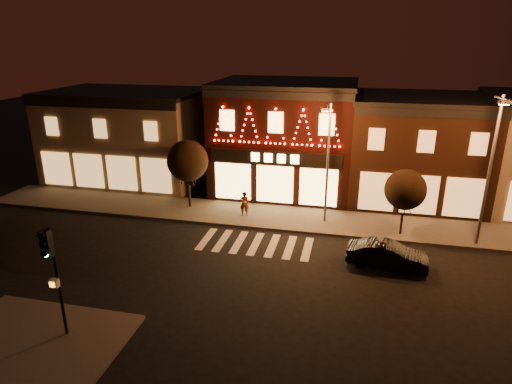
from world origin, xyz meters
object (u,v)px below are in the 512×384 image
(traffic_signal_near, at_px, (52,262))
(dark_sedan, at_px, (387,255))
(pedestrian, at_px, (244,204))
(streetlamp_mid, at_px, (327,155))

(traffic_signal_near, relative_size, dark_sedan, 1.13)
(dark_sedan, distance_m, pedestrian, 10.04)
(traffic_signal_near, distance_m, pedestrian, 14.37)
(streetlamp_mid, xyz_separation_m, dark_sedan, (3.63, -4.81, -3.88))
(pedestrian, bearing_deg, streetlamp_mid, 161.88)
(traffic_signal_near, xyz_separation_m, pedestrian, (3.92, 13.60, -2.44))
(traffic_signal_near, relative_size, pedestrian, 2.80)
(dark_sedan, bearing_deg, pedestrian, 67.68)
(streetlamp_mid, bearing_deg, dark_sedan, -61.53)
(pedestrian, bearing_deg, traffic_signal_near, 55.00)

